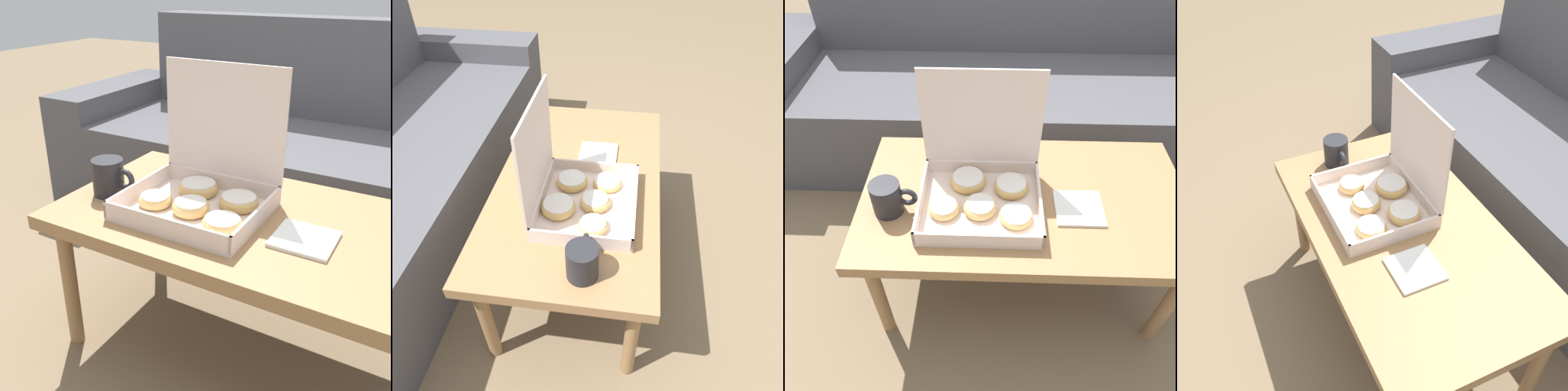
# 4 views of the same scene
# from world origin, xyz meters

# --- Properties ---
(ground_plane) EXTENTS (12.00, 12.00, 0.00)m
(ground_plane) POSITION_xyz_m (0.00, 0.00, 0.00)
(ground_plane) COLOR #756047
(coffee_table) EXTENTS (1.04, 0.59, 0.45)m
(coffee_table) POSITION_xyz_m (0.00, -0.10, 0.40)
(coffee_table) COLOR #997047
(coffee_table) RESTS_ON ground_plane
(pastry_box) EXTENTS (0.37, 0.32, 0.37)m
(pastry_box) POSITION_xyz_m (-0.13, -0.11, 0.51)
(pastry_box) COLOR silver
(pastry_box) RESTS_ON coffee_table
(coffee_mug) EXTENTS (0.14, 0.09, 0.11)m
(coffee_mug) POSITION_xyz_m (-0.41, -0.18, 0.50)
(coffee_mug) COLOR #232328
(coffee_mug) RESTS_ON coffee_table
(napkin_stack) EXTENTS (0.15, 0.15, 0.01)m
(napkin_stack) POSITION_xyz_m (0.16, -0.15, 0.46)
(napkin_stack) COLOR white
(napkin_stack) RESTS_ON coffee_table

